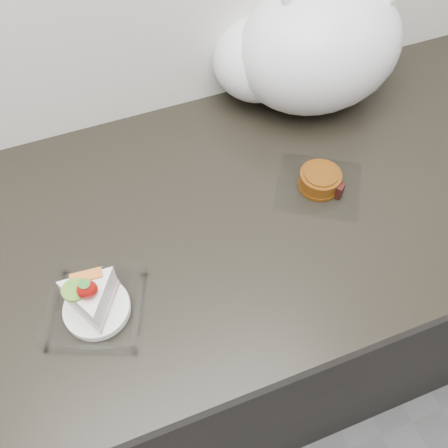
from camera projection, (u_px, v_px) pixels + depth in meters
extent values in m
cube|color=black|center=(162.00, 341.00, 1.27)|extent=(2.00, 0.60, 0.86)
cube|color=black|center=(136.00, 246.00, 0.90)|extent=(2.04, 0.64, 0.04)
cube|color=white|center=(98.00, 311.00, 0.80)|extent=(0.19, 0.19, 0.00)
cylinder|color=white|center=(97.00, 309.00, 0.80)|extent=(0.11, 0.11, 0.01)
ellipsoid|color=#AC120B|center=(87.00, 290.00, 0.72)|extent=(0.03, 0.03, 0.03)
cone|color=#2D7223|center=(85.00, 285.00, 0.71)|extent=(0.02, 0.02, 0.01)
cylinder|color=#60972C|center=(75.00, 290.00, 0.73)|extent=(0.04, 0.04, 0.00)
cube|color=orange|center=(86.00, 276.00, 0.75)|extent=(0.05, 0.02, 0.00)
cube|color=white|center=(318.00, 186.00, 0.95)|extent=(0.21, 0.21, 0.00)
cylinder|color=#673A0C|center=(320.00, 180.00, 0.94)|extent=(0.10, 0.10, 0.03)
cylinder|color=#673A0C|center=(319.00, 184.00, 0.95)|extent=(0.11, 0.11, 0.01)
cylinder|color=#673A0C|center=(321.00, 174.00, 0.93)|extent=(0.08, 0.08, 0.00)
cube|color=black|center=(337.00, 190.00, 0.93)|extent=(0.03, 0.03, 0.03)
ellipsoid|color=white|center=(319.00, 48.00, 0.99)|extent=(0.39, 0.32, 0.26)
ellipsoid|color=white|center=(261.00, 59.00, 1.02)|extent=(0.23, 0.21, 0.17)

